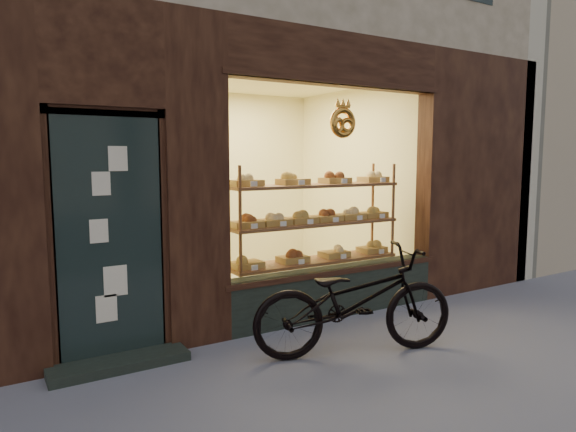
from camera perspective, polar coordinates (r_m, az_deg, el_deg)
ground at (r=4.23m, az=18.37°, el=-18.72°), size 90.00×90.00×0.00m
neighbor_right at (r=15.11m, az=26.91°, el=16.23°), size 12.00×7.00×9.00m
display_shelf at (r=6.10m, az=2.93°, el=-2.02°), size 2.20×0.45×1.70m
bicycle at (r=4.73m, az=7.42°, el=-9.34°), size 1.98×1.20×0.98m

